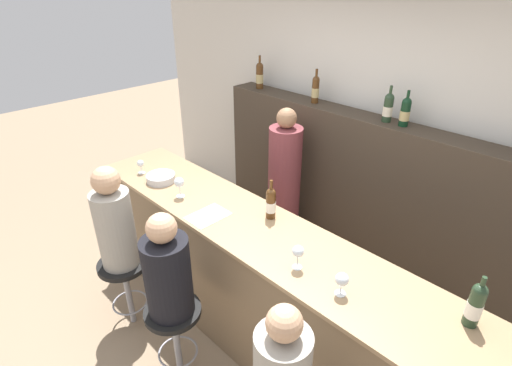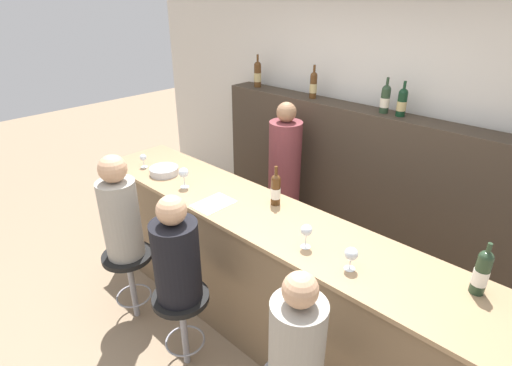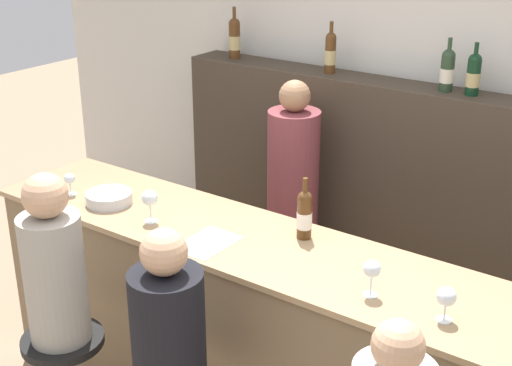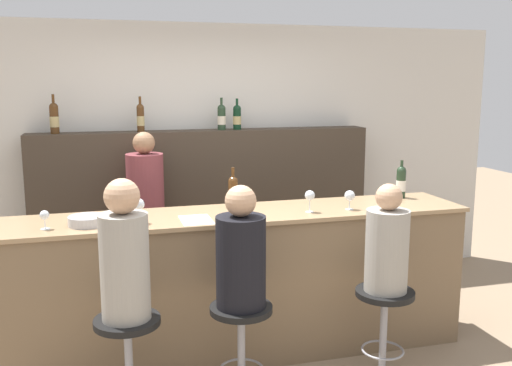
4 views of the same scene
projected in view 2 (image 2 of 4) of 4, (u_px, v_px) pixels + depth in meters
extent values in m
plane|color=#8C755B|center=(235.00, 346.00, 3.18)|extent=(16.00, 16.00, 0.00)
cube|color=beige|center=(374.00, 134.00, 3.86)|extent=(6.40, 0.05, 2.60)
cube|color=brown|center=(261.00, 274.00, 3.14)|extent=(3.40, 0.61, 1.07)
cube|color=#997A56|center=(262.00, 214.00, 2.91)|extent=(3.44, 0.65, 0.03)
cube|color=#382D23|center=(356.00, 188.00, 3.94)|extent=(3.23, 0.28, 1.59)
cylinder|color=#4C2D14|center=(276.00, 192.00, 2.97)|extent=(0.07, 0.07, 0.21)
cylinder|color=white|center=(276.00, 193.00, 2.98)|extent=(0.07, 0.07, 0.08)
sphere|color=#4C2D14|center=(276.00, 179.00, 2.93)|extent=(0.07, 0.07, 0.07)
cylinder|color=#4C2D14|center=(276.00, 172.00, 2.90)|extent=(0.02, 0.02, 0.09)
cylinder|color=#233823|center=(481.00, 275.00, 2.09)|extent=(0.08, 0.08, 0.22)
cylinder|color=white|center=(480.00, 277.00, 2.09)|extent=(0.08, 0.08, 0.09)
sphere|color=#233823|center=(486.00, 258.00, 2.04)|extent=(0.08, 0.08, 0.08)
cylinder|color=#233823|center=(489.00, 249.00, 2.02)|extent=(0.02, 0.02, 0.07)
cylinder|color=#4C2D14|center=(258.00, 76.00, 4.37)|extent=(0.08, 0.08, 0.23)
cylinder|color=tan|center=(258.00, 77.00, 4.38)|extent=(0.08, 0.08, 0.09)
sphere|color=#4C2D14|center=(258.00, 65.00, 4.32)|extent=(0.08, 0.08, 0.08)
cylinder|color=#4C2D14|center=(258.00, 59.00, 4.29)|extent=(0.02, 0.02, 0.10)
cylinder|color=#4C2D14|center=(313.00, 87.00, 3.91)|extent=(0.07, 0.07, 0.22)
cylinder|color=tan|center=(313.00, 88.00, 3.91)|extent=(0.07, 0.07, 0.09)
sphere|color=#4C2D14|center=(314.00, 76.00, 3.86)|extent=(0.07, 0.07, 0.07)
cylinder|color=#4C2D14|center=(314.00, 69.00, 3.84)|extent=(0.02, 0.02, 0.09)
cylinder|color=#233823|center=(385.00, 101.00, 3.44)|extent=(0.08, 0.08, 0.20)
cylinder|color=beige|center=(385.00, 102.00, 3.45)|extent=(0.08, 0.08, 0.08)
sphere|color=#233823|center=(387.00, 90.00, 3.40)|extent=(0.08, 0.08, 0.08)
cylinder|color=#233823|center=(388.00, 83.00, 3.37)|extent=(0.02, 0.02, 0.09)
cylinder|color=black|center=(402.00, 105.00, 3.35)|extent=(0.08, 0.08, 0.20)
cylinder|color=tan|center=(401.00, 106.00, 3.36)|extent=(0.08, 0.08, 0.08)
sphere|color=black|center=(404.00, 93.00, 3.31)|extent=(0.08, 0.08, 0.08)
cylinder|color=black|center=(405.00, 86.00, 3.28)|extent=(0.02, 0.02, 0.08)
cylinder|color=silver|center=(144.00, 167.00, 3.64)|extent=(0.06, 0.06, 0.00)
cylinder|color=silver|center=(144.00, 163.00, 3.63)|extent=(0.01, 0.01, 0.06)
sphere|color=silver|center=(143.00, 157.00, 3.60)|extent=(0.06, 0.06, 0.06)
cylinder|color=silver|center=(185.00, 187.00, 3.27)|extent=(0.07, 0.07, 0.00)
cylinder|color=silver|center=(184.00, 182.00, 3.25)|extent=(0.01, 0.01, 0.09)
sphere|color=silver|center=(184.00, 173.00, 3.22)|extent=(0.08, 0.08, 0.08)
cylinder|color=silver|center=(305.00, 247.00, 2.51)|extent=(0.06, 0.06, 0.00)
cylinder|color=silver|center=(306.00, 241.00, 2.49)|extent=(0.01, 0.01, 0.09)
sphere|color=silver|center=(306.00, 230.00, 2.45)|extent=(0.07, 0.07, 0.07)
cylinder|color=silver|center=(349.00, 269.00, 2.31)|extent=(0.06, 0.06, 0.00)
cylinder|color=silver|center=(350.00, 264.00, 2.30)|extent=(0.01, 0.01, 0.07)
sphere|color=silver|center=(351.00, 254.00, 2.27)|extent=(0.08, 0.08, 0.08)
cylinder|color=#B7B7BC|center=(164.00, 171.00, 3.49)|extent=(0.25, 0.25, 0.06)
cube|color=white|center=(214.00, 204.00, 3.02)|extent=(0.21, 0.30, 0.00)
cylinder|color=gray|center=(133.00, 287.00, 3.35)|extent=(0.05, 0.05, 0.61)
torus|color=gray|center=(134.00, 296.00, 3.39)|extent=(0.30, 0.30, 0.02)
cylinder|color=black|center=(127.00, 256.00, 3.21)|extent=(0.40, 0.40, 0.04)
cylinder|color=gray|center=(121.00, 219.00, 3.06)|extent=(0.29, 0.29, 0.64)
sphere|color=tan|center=(112.00, 169.00, 2.88)|extent=(0.21, 0.21, 0.21)
cylinder|color=gray|center=(184.00, 332.00, 2.92)|extent=(0.05, 0.05, 0.61)
torus|color=gray|center=(185.00, 341.00, 2.96)|extent=(0.30, 0.30, 0.02)
cylinder|color=black|center=(181.00, 297.00, 2.78)|extent=(0.40, 0.40, 0.04)
cylinder|color=black|center=(177.00, 261.00, 2.64)|extent=(0.31, 0.31, 0.58)
sphere|color=tan|center=(171.00, 210.00, 2.47)|extent=(0.20, 0.20, 0.20)
cylinder|color=gray|center=(297.00, 346.00, 2.02)|extent=(0.29, 0.29, 0.56)
sphere|color=tan|center=(300.00, 290.00, 1.86)|extent=(0.18, 0.18, 0.18)
cylinder|color=brown|center=(284.00, 189.00, 4.09)|extent=(0.32, 0.32, 1.43)
sphere|color=#936B4C|center=(286.00, 112.00, 3.73)|extent=(0.19, 0.19, 0.19)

